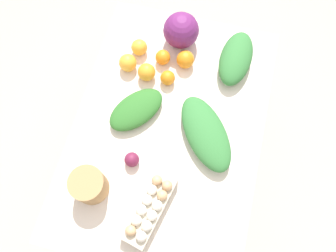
{
  "coord_description": "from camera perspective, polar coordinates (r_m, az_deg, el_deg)",
  "views": [
    {
      "loc": [
        0.46,
        0.12,
        2.13
      ],
      "look_at": [
        0.0,
        0.0,
        0.8
      ],
      "focal_mm": 35.0,
      "sensor_mm": 36.0,
      "label": 1
    }
  ],
  "objects": [
    {
      "name": "orange_3",
      "position": [
        1.54,
        -7.02,
        10.87
      ],
      "size": [
        0.08,
        0.08,
        0.08
      ],
      "primitive_type": "sphere",
      "color": "#F9A833",
      "rests_on": "dining_table"
    },
    {
      "name": "orange_4",
      "position": [
        1.5,
        -0.06,
        8.38
      ],
      "size": [
        0.07,
        0.07,
        0.07
      ],
      "primitive_type": "sphere",
      "color": "orange",
      "rests_on": "dining_table"
    },
    {
      "name": "paper_bag",
      "position": [
        1.34,
        -13.56,
        -10.01
      ],
      "size": [
        0.14,
        0.14,
        0.14
      ],
      "primitive_type": "cylinder",
      "color": "#A87F51",
      "rests_on": "dining_table"
    },
    {
      "name": "greens_bunch_dandelion",
      "position": [
        1.39,
        6.61,
        -1.18
      ],
      "size": [
        0.39,
        0.35,
        0.08
      ],
      "primitive_type": "ellipsoid",
      "rotation": [
        0.0,
        0.0,
        3.77
      ],
      "color": "#337538",
      "rests_on": "dining_table"
    },
    {
      "name": "greens_bunch_beet_tops",
      "position": [
        1.44,
        -5.55,
        2.87
      ],
      "size": [
        0.3,
        0.28,
        0.07
      ],
      "primitive_type": "ellipsoid",
      "rotation": [
        0.0,
        0.0,
        5.63
      ],
      "color": "#2D6B28",
      "rests_on": "dining_table"
    },
    {
      "name": "dining_table",
      "position": [
        1.55,
        0.0,
        -1.74
      ],
      "size": [
        1.19,
        0.82,
        0.78
      ],
      "color": "silver",
      "rests_on": "ground_plane"
    },
    {
      "name": "beet_root",
      "position": [
        1.37,
        -6.33,
        -5.84
      ],
      "size": [
        0.06,
        0.06,
        0.06
      ],
      "primitive_type": "sphere",
      "color": "maroon",
      "rests_on": "dining_table"
    },
    {
      "name": "orange_1",
      "position": [
        1.55,
        -0.9,
        11.88
      ],
      "size": [
        0.07,
        0.07,
        0.07
      ],
      "primitive_type": "sphere",
      "color": "orange",
      "rests_on": "dining_table"
    },
    {
      "name": "orange_0",
      "position": [
        1.58,
        -5.03,
        13.49
      ],
      "size": [
        0.08,
        0.08,
        0.08
      ],
      "primitive_type": "sphere",
      "color": "#F9A833",
      "rests_on": "dining_table"
    },
    {
      "name": "orange_2",
      "position": [
        1.51,
        -3.75,
        9.34
      ],
      "size": [
        0.08,
        0.08,
        0.08
      ],
      "primitive_type": "sphere",
      "color": "orange",
      "rests_on": "dining_table"
    },
    {
      "name": "orange_5",
      "position": [
        1.54,
        3.05,
        11.5
      ],
      "size": [
        0.08,
        0.08,
        0.08
      ],
      "primitive_type": "sphere",
      "color": "orange",
      "rests_on": "dining_table"
    },
    {
      "name": "cabbage_purple",
      "position": [
        1.57,
        2.29,
        16.3
      ],
      "size": [
        0.17,
        0.17,
        0.17
      ],
      "primitive_type": "sphere",
      "color": "#6B2366",
      "rests_on": "dining_table"
    },
    {
      "name": "egg_carton",
      "position": [
        1.32,
        -3.21,
        -14.12
      ],
      "size": [
        0.31,
        0.16,
        0.09
      ],
      "rotation": [
        0.0,
        0.0,
        6.06
      ],
      "color": "beige",
      "rests_on": "dining_table"
    },
    {
      "name": "ground_plane",
      "position": [
        2.18,
        0.0,
        -7.06
      ],
      "size": [
        8.0,
        8.0,
        0.0
      ],
      "primitive_type": "plane",
      "color": "#B2A899"
    },
    {
      "name": "greens_bunch_chard",
      "position": [
        1.56,
        11.73,
        11.46
      ],
      "size": [
        0.3,
        0.17,
        0.09
      ],
      "primitive_type": "ellipsoid",
      "rotation": [
        0.0,
        0.0,
        6.2
      ],
      "color": "#337538",
      "rests_on": "dining_table"
    }
  ]
}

